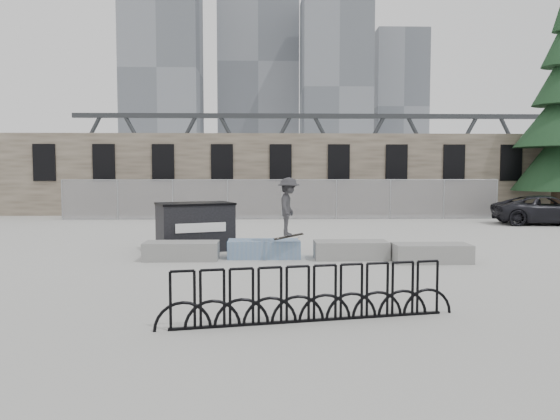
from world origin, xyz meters
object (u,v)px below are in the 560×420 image
object	(u,v)px
planter_center_left	(264,248)
dumpster	(195,226)
planter_offset	(431,252)
bike_rack	(311,295)
planter_far_left	(182,250)
suv	(548,210)
skateboarder	(289,207)
planter_center_right	(351,249)
spruce_tree	(558,127)

from	to	relation	value
planter_center_left	dumpster	size ratio (longest dim) A/B	0.78
planter_offset	bike_rack	xyz separation A→B (m)	(-3.68, -5.64, 0.17)
planter_far_left	planter_offset	size ratio (longest dim) A/B	1.00
dumpster	bike_rack	size ratio (longest dim) A/B	0.53
suv	skateboarder	xyz separation A→B (m)	(-12.26, -9.76, 0.80)
planter_center_left	planter_offset	xyz separation A→B (m)	(4.43, -0.93, 0.00)
planter_far_left	skateboarder	bearing A→B (deg)	-4.28
planter_center_left	suv	distance (m)	15.88
bike_rack	skateboarder	xyz separation A→B (m)	(-0.09, 6.04, 1.02)
planter_center_left	dumpster	xyz separation A→B (m)	(-2.10, 1.48, 0.47)
planter_offset	bike_rack	size ratio (longest dim) A/B	0.41
planter_center_right	bike_rack	world-z (taller)	bike_rack
planter_far_left	skateboarder	size ratio (longest dim) A/B	1.19
planter_center_right	suv	xyz separation A→B (m)	(10.53, 9.52, 0.39)
skateboarder	planter_far_left	bearing A→B (deg)	94.56
planter_center_left	suv	size ratio (longest dim) A/B	0.42
dumpster	suv	bearing A→B (deg)	5.45
planter_offset	suv	distance (m)	13.24
planter_center_left	suv	bearing A→B (deg)	35.56
planter_far_left	skateboarder	world-z (taller)	skateboarder
planter_center_right	dumpster	distance (m)	4.85
spruce_tree	suv	distance (m)	6.48
planter_far_left	planter_center_left	bearing A→B (deg)	7.92
spruce_tree	skateboarder	distance (m)	20.73
planter_offset	skateboarder	distance (m)	3.98
planter_center_left	suv	xyz separation A→B (m)	(12.92, 9.23, 0.39)
planter_far_left	spruce_tree	size ratio (longest dim) A/B	0.17
skateboarder	suv	bearing A→B (deg)	-42.62
planter_offset	dumpster	world-z (taller)	dumpster
planter_center_left	skateboarder	distance (m)	1.46
spruce_tree	suv	xyz separation A→B (m)	(-2.66, -4.25, -4.10)
planter_far_left	suv	world-z (taller)	suv
planter_center_right	planter_offset	bearing A→B (deg)	-17.43
skateboarder	planter_center_left	bearing A→B (deg)	60.13
planter_center_left	planter_offset	size ratio (longest dim) A/B	1.00
suv	skateboarder	world-z (taller)	skateboarder
bike_rack	planter_far_left	bearing A→B (deg)	115.66
planter_center_right	dumpster	size ratio (longest dim) A/B	0.78
spruce_tree	suv	bearing A→B (deg)	-122.06
bike_rack	spruce_tree	size ratio (longest dim) A/B	0.42
planter_center_left	planter_center_right	bearing A→B (deg)	-6.88
planter_far_left	bike_rack	size ratio (longest dim) A/B	0.41
bike_rack	dumpster	bearing A→B (deg)	109.52
planter_far_left	planter_center_left	size ratio (longest dim) A/B	1.00
planter_far_left	planter_center_right	size ratio (longest dim) A/B	1.00
dumpster	skateboarder	distance (m)	3.49
bike_rack	skateboarder	distance (m)	6.12
planter_far_left	dumpster	distance (m)	1.86
planter_offset	planter_center_right	bearing A→B (deg)	162.57
planter_center_right	suv	bearing A→B (deg)	42.13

